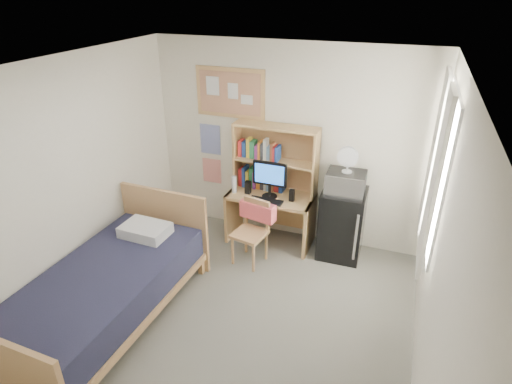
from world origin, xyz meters
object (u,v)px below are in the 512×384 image
(mini_fridge, at_px, (342,223))
(speaker_right, at_px, (292,195))
(desk_chair, at_px, (249,234))
(bed, at_px, (106,296))
(bulletin_board, at_px, (230,93))
(speaker_left, at_px, (248,187))
(monitor, at_px, (270,180))
(microwave, at_px, (346,182))
(desk_fan, at_px, (348,160))
(desk, at_px, (271,218))

(mini_fridge, relative_size, speaker_right, 5.91)
(desk_chair, xyz_separation_m, bed, (-1.01, -1.48, -0.11))
(bulletin_board, distance_m, speaker_left, 1.24)
(monitor, bearing_deg, bed, -118.25)
(mini_fridge, distance_m, microwave, 0.59)
(speaker_left, distance_m, microwave, 1.27)
(speaker_right, height_order, desk_fan, desk_fan)
(bed, relative_size, monitor, 4.72)
(mini_fridge, xyz_separation_m, microwave, (0.00, -0.02, 0.59))
(mini_fridge, relative_size, desk_fan, 3.00)
(speaker_right, height_order, microwave, microwave)
(speaker_right, bearing_deg, bed, -124.53)
(bed, relative_size, microwave, 4.87)
(bulletin_board, bearing_deg, microwave, -10.25)
(bed, bearing_deg, speaker_left, 69.94)
(bed, bearing_deg, speaker_right, 56.54)
(desk_chair, xyz_separation_m, desk_fan, (1.04, 0.55, 0.91))
(bulletin_board, relative_size, desk_chair, 1.14)
(bulletin_board, distance_m, desk, 1.73)
(monitor, bearing_deg, speaker_right, -0.00)
(bulletin_board, distance_m, desk_fan, 1.74)
(bed, height_order, speaker_left, speaker_left)
(desk, relative_size, desk_chair, 1.36)
(bulletin_board, bearing_deg, desk_chair, -55.78)
(bulletin_board, relative_size, mini_fridge, 1.04)
(desk, xyz_separation_m, mini_fridge, (0.94, 0.01, 0.10))
(bulletin_board, relative_size, monitor, 1.99)
(mini_fridge, xyz_separation_m, speaker_right, (-0.64, -0.08, 0.32))
(microwave, bearing_deg, bed, -136.18)
(speaker_left, xyz_separation_m, speaker_right, (0.60, -0.01, -0.01))
(bulletin_board, bearing_deg, speaker_left, -43.01)
(bed, distance_m, microwave, 2.97)
(monitor, bearing_deg, mini_fridge, 5.51)
(speaker_left, bearing_deg, desk_chair, -66.43)
(mini_fridge, height_order, monitor, monitor)
(desk_chair, distance_m, desk_fan, 1.48)
(desk, height_order, microwave, microwave)
(desk, distance_m, microwave, 1.17)
(desk_chair, relative_size, mini_fridge, 0.91)
(mini_fridge, height_order, speaker_left, mini_fridge)
(bulletin_board, height_order, microwave, bulletin_board)
(monitor, height_order, speaker_right, monitor)
(desk_fan, bearing_deg, desk_chair, -152.96)
(desk_chair, bearing_deg, monitor, 91.10)
(speaker_right, distance_m, microwave, 0.70)
(desk_chair, xyz_separation_m, microwave, (1.04, 0.55, 0.63))
(bulletin_board, xyz_separation_m, mini_fridge, (1.61, -0.27, -1.47))
(speaker_left, distance_m, desk_fan, 1.36)
(speaker_left, bearing_deg, bed, -111.13)
(desk, relative_size, monitor, 2.38)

